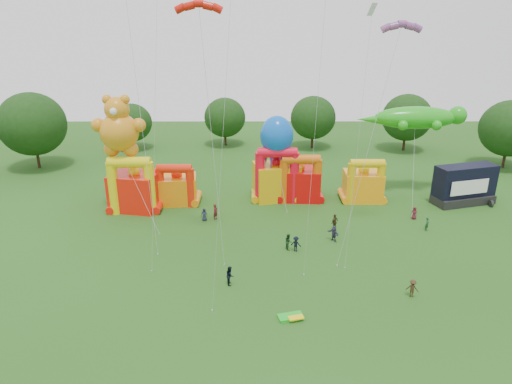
{
  "coord_description": "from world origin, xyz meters",
  "views": [
    {
      "loc": [
        -2.6,
        -27.23,
        22.07
      ],
      "look_at": [
        -2.52,
        18.0,
        5.2
      ],
      "focal_mm": 32.0,
      "sensor_mm": 36.0,
      "label": 1
    }
  ],
  "objects_px": {
    "bouncy_castle_0": "(135,189)",
    "teddy_bear_kite": "(133,172)",
    "bouncy_castle_2": "(276,179)",
    "gecko_kite": "(414,148)",
    "octopus_kite": "(278,151)",
    "spectator_0": "(204,215)",
    "spectator_4": "(335,222)",
    "stage_trailer": "(464,185)"
  },
  "relations": [
    {
      "from": "bouncy_castle_0",
      "to": "spectator_0",
      "type": "distance_m",
      "value": 9.77
    },
    {
      "from": "bouncy_castle_0",
      "to": "teddy_bear_kite",
      "type": "height_order",
      "value": "teddy_bear_kite"
    },
    {
      "from": "spectator_4",
      "to": "teddy_bear_kite",
      "type": "bearing_deg",
      "value": -52.01
    },
    {
      "from": "bouncy_castle_0",
      "to": "spectator_4",
      "type": "height_order",
      "value": "bouncy_castle_0"
    },
    {
      "from": "spectator_4",
      "to": "stage_trailer",
      "type": "bearing_deg",
      "value": 161.29
    },
    {
      "from": "octopus_kite",
      "to": "spectator_4",
      "type": "height_order",
      "value": "octopus_kite"
    },
    {
      "from": "octopus_kite",
      "to": "spectator_4",
      "type": "xyz_separation_m",
      "value": [
        6.07,
        -8.98,
        -5.88
      ]
    },
    {
      "from": "teddy_bear_kite",
      "to": "spectator_0",
      "type": "relative_size",
      "value": 9.24
    },
    {
      "from": "bouncy_castle_2",
      "to": "bouncy_castle_0",
      "type": "bearing_deg",
      "value": -168.47
    },
    {
      "from": "bouncy_castle_2",
      "to": "spectator_0",
      "type": "distance_m",
      "value": 11.53
    },
    {
      "from": "octopus_kite",
      "to": "spectator_0",
      "type": "bearing_deg",
      "value": -144.35
    },
    {
      "from": "gecko_kite",
      "to": "spectator_4",
      "type": "distance_m",
      "value": 16.51
    },
    {
      "from": "stage_trailer",
      "to": "spectator_4",
      "type": "xyz_separation_m",
      "value": [
        -17.93,
        -8.19,
        -1.5
      ]
    },
    {
      "from": "bouncy_castle_0",
      "to": "stage_trailer",
      "type": "xyz_separation_m",
      "value": [
        41.8,
        2.04,
        -0.26
      ]
    },
    {
      "from": "bouncy_castle_0",
      "to": "bouncy_castle_2",
      "type": "relative_size",
      "value": 0.98
    },
    {
      "from": "teddy_bear_kite",
      "to": "spectator_0",
      "type": "height_order",
      "value": "teddy_bear_kite"
    },
    {
      "from": "teddy_bear_kite",
      "to": "gecko_kite",
      "type": "relative_size",
      "value": 0.99
    },
    {
      "from": "bouncy_castle_2",
      "to": "teddy_bear_kite",
      "type": "distance_m",
      "value": 18.32
    },
    {
      "from": "bouncy_castle_2",
      "to": "gecko_kite",
      "type": "height_order",
      "value": "gecko_kite"
    },
    {
      "from": "bouncy_castle_0",
      "to": "spectator_0",
      "type": "xyz_separation_m",
      "value": [
        8.89,
        -3.56,
        -1.94
      ]
    },
    {
      "from": "stage_trailer",
      "to": "teddy_bear_kite",
      "type": "xyz_separation_m",
      "value": [
        -41.09,
        -4.62,
        3.3
      ]
    },
    {
      "from": "spectator_0",
      "to": "gecko_kite",
      "type": "bearing_deg",
      "value": 13.1
    },
    {
      "from": "bouncy_castle_0",
      "to": "gecko_kite",
      "type": "relative_size",
      "value": 0.5
    },
    {
      "from": "stage_trailer",
      "to": "octopus_kite",
      "type": "relative_size",
      "value": 0.75
    },
    {
      "from": "bouncy_castle_0",
      "to": "stage_trailer",
      "type": "relative_size",
      "value": 0.86
    },
    {
      "from": "teddy_bear_kite",
      "to": "gecko_kite",
      "type": "height_order",
      "value": "teddy_bear_kite"
    },
    {
      "from": "bouncy_castle_2",
      "to": "spectator_0",
      "type": "xyz_separation_m",
      "value": [
        -8.8,
        -7.17,
        -2.0
      ]
    },
    {
      "from": "bouncy_castle_2",
      "to": "gecko_kite",
      "type": "relative_size",
      "value": 0.51
    },
    {
      "from": "bouncy_castle_2",
      "to": "stage_trailer",
      "type": "distance_m",
      "value": 24.16
    },
    {
      "from": "gecko_kite",
      "to": "stage_trailer",
      "type": "bearing_deg",
      "value": -17.32
    },
    {
      "from": "bouncy_castle_0",
      "to": "bouncy_castle_2",
      "type": "xyz_separation_m",
      "value": [
        17.7,
        3.61,
        0.06
      ]
    },
    {
      "from": "bouncy_castle_2",
      "to": "gecko_kite",
      "type": "xyz_separation_m",
      "value": [
        17.8,
        0.4,
        4.04
      ]
    },
    {
      "from": "bouncy_castle_2",
      "to": "gecko_kite",
      "type": "bearing_deg",
      "value": 1.27
    },
    {
      "from": "gecko_kite",
      "to": "spectator_4",
      "type": "xyz_separation_m",
      "value": [
        -11.62,
        -10.15,
        -5.87
      ]
    },
    {
      "from": "bouncy_castle_0",
      "to": "gecko_kite",
      "type": "height_order",
      "value": "gecko_kite"
    },
    {
      "from": "spectator_0",
      "to": "bouncy_castle_2",
      "type": "bearing_deg",
      "value": 36.38
    },
    {
      "from": "bouncy_castle_0",
      "to": "teddy_bear_kite",
      "type": "relative_size",
      "value": 0.5
    },
    {
      "from": "bouncy_castle_2",
      "to": "spectator_4",
      "type": "distance_m",
      "value": 11.69
    },
    {
      "from": "bouncy_castle_2",
      "to": "stage_trailer",
      "type": "xyz_separation_m",
      "value": [
        24.11,
        -1.57,
        -0.33
      ]
    },
    {
      "from": "stage_trailer",
      "to": "gecko_kite",
      "type": "bearing_deg",
      "value": 162.68
    },
    {
      "from": "bouncy_castle_2",
      "to": "stage_trailer",
      "type": "relative_size",
      "value": 0.88
    },
    {
      "from": "bouncy_castle_0",
      "to": "bouncy_castle_2",
      "type": "height_order",
      "value": "bouncy_castle_2"
    }
  ]
}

